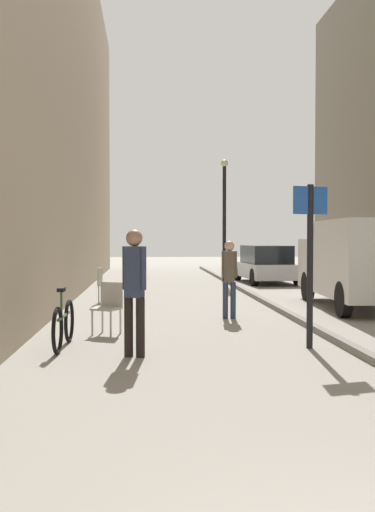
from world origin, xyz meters
name	(u,v)px	position (x,y,z in m)	size (l,w,h in m)	color
ground_plane	(213,312)	(0.00, 12.00, 0.00)	(80.00, 80.00, 0.00)	gray
kerb_strip	(279,309)	(1.58, 12.00, 0.06)	(0.16, 40.00, 0.12)	slate
pedestrian_main_foreground	(134,284)	(-1.76, 6.76, 1.08)	(0.35, 0.28, 1.88)	black
pedestrian_mid_block	(135,263)	(-1.92, 17.07, 0.95)	(0.33, 0.21, 1.64)	gray
pedestrian_far_crossing	(229,274)	(0.22, 10.79, 0.97)	(0.33, 0.22, 1.69)	#2D3851
delivery_van	(360,261)	(3.74, 12.48, 1.18)	(2.25, 5.23, 2.18)	silver
parked_car	(266,264)	(3.09, 20.89, 0.71)	(2.03, 4.29, 1.45)	#B7B7BC
street_sign_post	(310,251)	(1.01, 7.26, 1.55)	(0.59, 0.18, 2.60)	black
lamp_post	(224,213)	(1.44, 20.87, 2.72)	(0.28, 0.28, 4.76)	black
bicycle_leaning	(64,324)	(-2.90, 7.54, 0.38)	(0.13, 1.77, 0.98)	black
cafe_chair_near_window	(104,282)	(-2.73, 14.26, 0.55)	(0.51, 0.51, 0.94)	#B7B2A8
cafe_chair_by_doorway	(109,304)	(-2.27, 8.92, 0.55)	(0.58, 0.58, 0.94)	#B7B2A8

